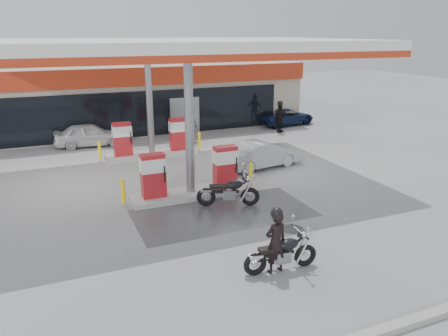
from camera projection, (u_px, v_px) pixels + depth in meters
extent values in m
plane|color=gray|center=(210.00, 215.00, 14.66)|extent=(90.00, 90.00, 0.00)
cube|color=#4C4C4F|center=(224.00, 213.00, 14.84)|extent=(6.00, 3.00, 0.00)
cylinder|color=#38383A|center=(293.00, 229.00, 13.64)|extent=(0.70, 0.70, 0.01)
cube|color=#ACA590|center=(120.00, 95.00, 28.13)|extent=(22.00, 8.00, 4.00)
cube|color=black|center=(134.00, 115.00, 24.76)|extent=(18.00, 0.10, 2.60)
cube|color=#AE2F15|center=(132.00, 77.00, 24.07)|extent=(22.00, 0.25, 1.00)
cube|color=navy|center=(247.00, 73.00, 26.62)|extent=(3.50, 0.12, 0.80)
cube|color=gray|center=(185.00, 116.00, 25.93)|extent=(1.80, 0.14, 2.20)
cube|color=silver|center=(164.00, 47.00, 17.47)|extent=(16.00, 10.00, 0.60)
cube|color=#AE2F15|center=(208.00, 59.00, 13.17)|extent=(16.00, 0.12, 0.24)
cube|color=#AE2F15|center=(138.00, 48.00, 21.87)|extent=(16.00, 0.12, 0.24)
cylinder|color=gray|center=(189.00, 128.00, 15.64)|extent=(0.32, 0.32, 5.00)
cylinder|color=gray|center=(149.00, 104.00, 20.92)|extent=(0.32, 0.32, 5.00)
cube|color=#9E9E99|center=(191.00, 193.00, 16.39)|extent=(4.50, 1.30, 0.18)
cube|color=maroon|center=(153.00, 176.00, 15.60)|extent=(0.85, 0.48, 1.60)
cube|color=maroon|center=(225.00, 167.00, 16.64)|extent=(0.85, 0.48, 1.60)
cube|color=silver|center=(153.00, 165.00, 15.48)|extent=(0.88, 0.52, 0.50)
cube|color=silver|center=(225.00, 156.00, 16.52)|extent=(0.88, 0.52, 0.50)
cylinder|color=yellow|center=(123.00, 191.00, 15.33)|extent=(0.14, 0.14, 0.90)
cylinder|color=yellow|center=(251.00, 174.00, 17.18)|extent=(0.14, 0.14, 0.90)
cube|color=#9E9E99|center=(152.00, 154.00, 21.66)|extent=(4.50, 1.30, 0.18)
cube|color=maroon|center=(122.00, 139.00, 20.88)|extent=(0.85, 0.48, 1.60)
cube|color=maroon|center=(179.00, 134.00, 21.92)|extent=(0.85, 0.48, 1.60)
cube|color=silver|center=(122.00, 131.00, 20.76)|extent=(0.88, 0.52, 0.50)
cube|color=silver|center=(178.00, 126.00, 21.80)|extent=(0.88, 0.52, 0.50)
cylinder|color=yellow|center=(100.00, 150.00, 20.60)|extent=(0.14, 0.14, 0.90)
cylinder|color=yellow|center=(199.00, 141.00, 22.46)|extent=(0.14, 0.14, 0.90)
torus|color=black|center=(305.00, 255.00, 11.41)|extent=(0.63, 0.19, 0.62)
torus|color=black|center=(255.00, 264.00, 10.98)|extent=(0.63, 0.19, 0.62)
cube|color=gray|center=(282.00, 257.00, 11.18)|extent=(0.43, 0.28, 0.31)
cube|color=black|center=(277.00, 254.00, 11.10)|extent=(0.93, 0.17, 0.08)
ellipsoid|color=black|center=(288.00, 244.00, 11.13)|extent=(0.60, 0.37, 0.29)
cube|color=black|center=(270.00, 249.00, 10.99)|extent=(0.58, 0.29, 0.10)
cylinder|color=silver|center=(300.00, 231.00, 11.13)|extent=(0.09, 0.78, 0.04)
sphere|color=silver|center=(304.00, 235.00, 11.20)|extent=(0.19, 0.19, 0.19)
cylinder|color=silver|center=(261.00, 261.00, 11.18)|extent=(0.93, 0.15, 0.08)
imported|color=black|center=(276.00, 242.00, 10.99)|extent=(0.64, 0.45, 1.67)
torus|color=black|center=(250.00, 197.00, 15.40)|extent=(0.69, 0.39, 0.67)
torus|color=black|center=(206.00, 197.00, 15.35)|extent=(0.69, 0.39, 0.67)
cube|color=gray|center=(229.00, 194.00, 15.35)|extent=(0.52, 0.41, 0.34)
cube|color=black|center=(225.00, 191.00, 15.31)|extent=(0.98, 0.47, 0.09)
ellipsoid|color=black|center=(234.00, 185.00, 15.24)|extent=(0.72, 0.56, 0.31)
cube|color=black|center=(218.00, 187.00, 15.25)|extent=(0.67, 0.48, 0.11)
cylinder|color=silver|center=(244.00, 175.00, 15.15)|extent=(0.35, 0.81, 0.04)
sphere|color=silver|center=(248.00, 179.00, 15.20)|extent=(0.20, 0.20, 0.20)
cylinder|color=silver|center=(213.00, 196.00, 15.52)|extent=(0.98, 0.45, 0.09)
imported|color=silver|center=(90.00, 135.00, 23.36)|extent=(3.75, 1.71, 1.25)
imported|color=#505055|center=(191.00, 126.00, 24.03)|extent=(0.99, 1.11, 1.88)
imported|color=#A5A8AD|center=(262.00, 154.00, 19.70)|extent=(3.88, 1.94, 1.22)
imported|color=#460F1C|center=(1.00, 132.00, 24.18)|extent=(4.39, 3.18, 1.18)
imported|color=#152248|center=(286.00, 117.00, 28.75)|extent=(4.13, 2.39, 1.08)
imported|color=black|center=(280.00, 117.00, 26.50)|extent=(1.14, 0.95, 1.83)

